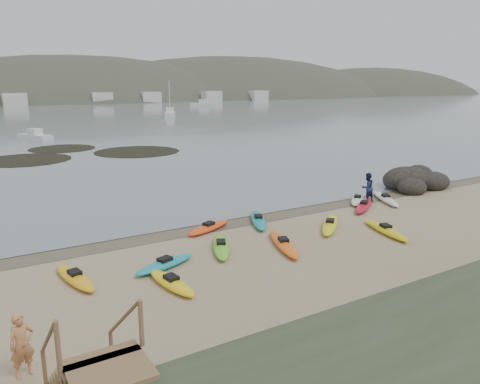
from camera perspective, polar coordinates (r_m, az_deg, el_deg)
ground at (r=25.91m, az=0.00°, el=-3.23°), size 600.00×600.00×0.00m
wet_sand at (r=25.67m, az=0.35°, el=-3.38°), size 60.00×60.00×0.00m
stairs at (r=11.62m, az=-17.71°, el=-20.21°), size 1.50×2.70×2.10m
kayaks at (r=23.60m, az=5.79°, el=-4.53°), size 21.37×8.36×0.34m
person_west at (r=13.61m, az=-25.05°, el=-16.55°), size 0.71×0.55×1.72m
person_east at (r=30.32m, az=15.26°, el=0.54°), size 0.90×0.70×1.86m
rock_cluster at (r=35.67m, az=20.49°, el=0.91°), size 5.36×3.96×1.85m
kelp_mats at (r=52.12m, az=-18.85°, el=4.44°), size 19.94×14.87×0.04m
moored_boats at (r=109.79m, az=-24.76°, el=8.50°), size 101.97×73.36×1.38m
far_hills at (r=222.67m, az=-17.80°, el=6.59°), size 550.00×135.00×80.00m
far_town at (r=167.37m, az=-25.35°, el=10.14°), size 199.00×5.00×4.00m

